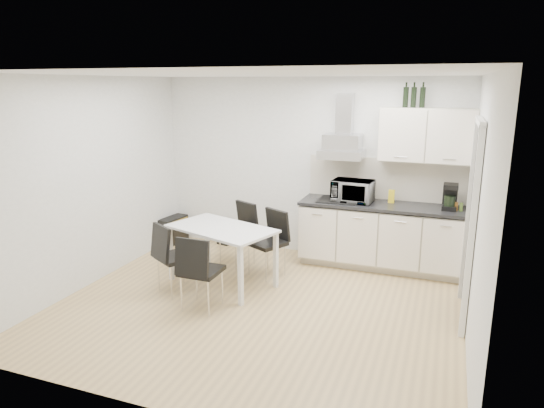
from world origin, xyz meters
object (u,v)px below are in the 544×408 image
Objects in this scene: floor_speaker at (225,233)px; chair_far_left at (237,234)px; chair_far_right at (267,244)px; chair_near_right at (201,272)px; chair_near_left at (177,258)px; guitar_amp at (173,230)px; kitchenette at (386,210)px; dining_table at (222,234)px.

chair_far_left is at bearing -42.14° from floor_speaker.
chair_near_right is at bearing 100.28° from chair_far_right.
floor_speaker is (-0.25, 1.87, -0.27)m from chair_near_left.
chair_far_left is 1.46m from guitar_amp.
chair_near_right is at bearing 0.52° from chair_near_left.
guitar_amp is 0.84m from floor_speaker.
dining_table is at bearing -145.20° from kitchenette.
chair_near_left reaches higher than dining_table.
floor_speaker is at bearing -28.41° from chair_far_left.
floor_speaker is at bearing -15.51° from chair_far_right.
kitchenette is 2.70m from chair_near_right.
chair_near_left is 2.56× the size of floor_speaker.
floor_speaker is at bearing 25.55° from guitar_amp.
chair_near_left is at bearing -116.54° from dining_table.
chair_far_right is 2.56× the size of floor_speaker.
chair_far_right is 1.21m from chair_near_right.
dining_table is 1.69× the size of chair_far_left.
chair_far_left is (-1.96, -0.59, -0.39)m from kitchenette.
kitchenette is at bearing -122.43° from chair_far_right.
floor_speaker is at bearing 132.78° from dining_table.
chair_near_left is at bearing 100.20° from chair_far_left.
kitchenette reaches higher than chair_far_right.
chair_near_left is 1.00× the size of chair_near_right.
guitar_amp is at bearing 5.24° from chair_far_right.
floor_speaker is (-0.75, 2.17, -0.27)m from chair_near_right.
chair_far_left is at bearing 105.95° from chair_near_left.
guitar_amp is at bearing 158.80° from dining_table.
chair_far_left is 1.00× the size of chair_near_right.
chair_near_left is (-2.27, -1.70, -0.39)m from kitchenette.
guitar_amp is (-3.32, -0.08, -0.62)m from kitchenette.
floor_speaker is (-1.10, 1.00, -0.27)m from chair_far_right.
guitar_amp is (-1.55, 1.92, -0.23)m from chair_near_right.
kitchenette is 2.86m from chair_near_left.
guitar_amp is 1.56× the size of floor_speaker.
chair_far_left and chair_far_right have the same top height.
chair_far_right is 1.64× the size of guitar_amp.
kitchenette is at bearing 48.96° from chair_near_right.
dining_table is 1.67m from floor_speaker.
kitchenette is 2.86× the size of chair_far_left.
dining_table is 1.95m from guitar_amp.
chair_near_left is 0.58m from chair_near_right.
chair_far_right is at bearing -13.54° from guitar_amp.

